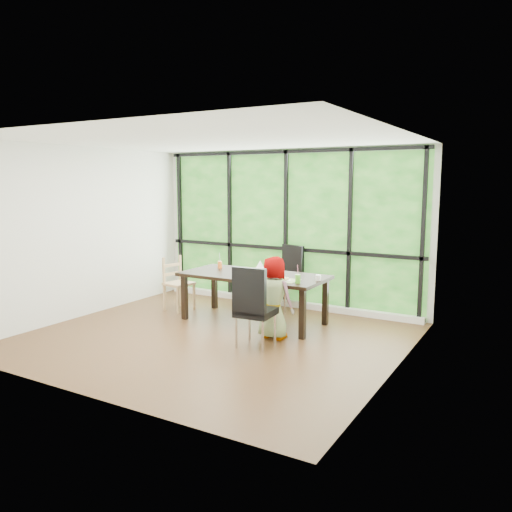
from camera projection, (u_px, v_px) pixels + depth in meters
name	position (u px, v px, depth m)	size (l,w,h in m)	color
ground	(214.00, 338.00, 7.05)	(5.00, 5.00, 0.00)	black
back_wall	(287.00, 228.00, 8.78)	(5.00, 5.00, 0.00)	silver
foliage_backdrop	(287.00, 228.00, 8.77)	(4.80, 0.02, 2.65)	#164A15
window_mullions	(286.00, 228.00, 8.73)	(4.80, 0.06, 2.65)	black
window_sill	(284.00, 302.00, 8.89)	(4.80, 0.12, 0.10)	silver
dining_table	(254.00, 298.00, 7.80)	(2.23, 1.02, 0.75)	black
chair_window_leather	(285.00, 278.00, 8.58)	(0.46, 0.46, 1.08)	black
chair_interior_leather	(256.00, 306.00, 6.61)	(0.46, 0.46, 1.08)	black
chair_end_beech	(179.00, 284.00, 8.53)	(0.42, 0.40, 0.90)	tan
child_toddler	(272.00, 285.00, 8.31)	(0.34, 0.22, 0.93)	#CF441A
child_older	(274.00, 298.00, 6.95)	(0.56, 0.36, 1.15)	slate
placemat	(282.00, 280.00, 7.26)	(0.46, 0.34, 0.01)	tan
plate_far	(245.00, 270.00, 8.05)	(0.25, 0.25, 0.02)	white
plate_near	(283.00, 280.00, 7.21)	(0.21, 0.21, 0.01)	white
orange_cup	(220.00, 265.00, 8.27)	(0.07, 0.07, 0.11)	orange
green_cup	(298.00, 279.00, 7.05)	(0.08, 0.08, 0.12)	#5BC82C
white_mug	(318.00, 278.00, 7.24)	(0.08, 0.08, 0.08)	white
tissue_box	(260.00, 272.00, 7.53)	(0.16, 0.16, 0.13)	tan
crepe_rolls_far	(245.00, 268.00, 8.05)	(0.10, 0.12, 0.04)	tan
crepe_rolls_near	(283.00, 279.00, 7.21)	(0.15, 0.12, 0.04)	tan
straw_white	(220.00, 259.00, 8.25)	(0.01, 0.01, 0.20)	white
straw_pink	(298.00, 272.00, 7.04)	(0.01, 0.01, 0.20)	pink
tissue	(260.00, 264.00, 7.51)	(0.12, 0.12, 0.11)	white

